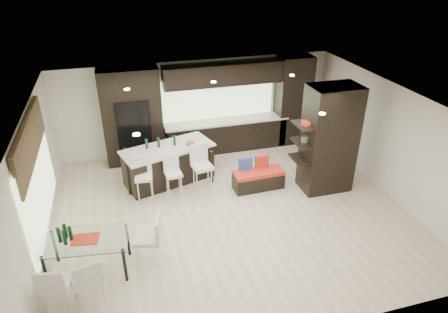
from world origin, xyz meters
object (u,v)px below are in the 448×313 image
object	(u,v)px
chair_far	(57,287)
dining_table	(89,255)
chair_near	(87,281)
stool_right	(202,175)
stool_left	(144,185)
stool_mid	(174,181)
kitchen_island	(169,164)
bench	(258,179)
floor_vase	(315,168)
chair_end	(148,241)

from	to	relation	value
chair_far	dining_table	bearing A→B (deg)	69.33
chair_near	chair_far	xyz separation A→B (m)	(-0.48, 0.00, -0.00)
chair_near	stool_right	bearing A→B (deg)	31.39
stool_left	dining_table	distance (m)	2.45
chair_near	dining_table	bearing A→B (deg)	74.74
stool_mid	dining_table	bearing A→B (deg)	-138.34
kitchen_island	dining_table	distance (m)	3.51
bench	kitchen_island	bearing A→B (deg)	153.44
floor_vase	chair_near	size ratio (longest dim) A/B	1.37
kitchen_island	chair_end	xyz separation A→B (m)	(-0.86, -2.90, -0.01)
bench	chair_end	size ratio (longest dim) A/B	1.36
floor_vase	dining_table	distance (m)	5.64
kitchen_island	stool_mid	size ratio (longest dim) A/B	2.65
kitchen_island	chair_end	bearing A→B (deg)	-122.89
chair_end	stool_mid	bearing A→B (deg)	-8.59
chair_near	chair_end	size ratio (longest dim) A/B	0.95
stool_right	chair_far	bearing A→B (deg)	-146.57
stool_mid	chair_far	world-z (taller)	chair_far
floor_vase	chair_end	world-z (taller)	floor_vase
kitchen_island	bench	size ratio (longest dim) A/B	1.81
bench	dining_table	size ratio (longest dim) A/B	0.82
chair_far	kitchen_island	bearing A→B (deg)	68.18
floor_vase	chair_end	xyz separation A→B (m)	(-4.32, -1.51, -0.14)
dining_table	chair_end	distance (m)	1.11
stool_right	chair_far	size ratio (longest dim) A/B	1.16
stool_right	chair_end	world-z (taller)	stool_right
chair_far	stool_right	bearing A→B (deg)	53.87
bench	dining_table	world-z (taller)	dining_table
bench	chair_end	distance (m)	3.55
kitchen_island	stool_mid	distance (m)	0.79
stool_right	chair_near	distance (m)	3.90
chair_near	chair_end	world-z (taller)	chair_end
stool_left	chair_end	distance (m)	2.11
chair_far	chair_end	distance (m)	1.76
stool_left	bench	world-z (taller)	stool_left
chair_near	chair_far	distance (m)	0.48
chair_near	chair_far	bearing A→B (deg)	164.52
floor_vase	chair_far	world-z (taller)	floor_vase
stool_left	bench	xyz separation A→B (m)	(2.83, -0.19, -0.21)
dining_table	chair_end	size ratio (longest dim) A/B	1.65
stool_left	stool_right	xyz separation A→B (m)	(1.42, -0.02, 0.06)
kitchen_island	stool_left	bearing A→B (deg)	-148.02
kitchen_island	chair_near	distance (m)	4.15
kitchen_island	bench	bearing A→B (deg)	-41.44
chair_end	chair_near	bearing A→B (deg)	137.84
stool_left	chair_far	xyz separation A→B (m)	(-1.74, -2.86, -0.02)
stool_mid	stool_right	distance (m)	0.71
dining_table	floor_vase	bearing A→B (deg)	23.51
floor_vase	chair_far	size ratio (longest dim) A/B	1.38
dining_table	stool_mid	bearing A→B (deg)	55.06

